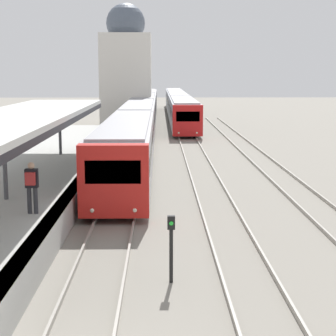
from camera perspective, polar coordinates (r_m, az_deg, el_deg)
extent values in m
cube|color=beige|center=(20.44, -16.46, 4.55)|extent=(4.00, 28.00, 0.20)
cube|color=black|center=(20.02, -11.00, 4.03)|extent=(0.08, 28.00, 0.24)
cylinder|color=#47474C|center=(20.61, -16.27, 0.57)|extent=(0.16, 0.16, 2.67)
cylinder|color=#47474C|center=(31.46, -10.93, 3.78)|extent=(0.16, 0.16, 2.67)
cylinder|color=#2D2D33|center=(18.46, -13.90, -3.23)|extent=(0.14, 0.14, 0.85)
cylinder|color=#2D2D33|center=(18.42, -13.30, -3.23)|extent=(0.14, 0.14, 0.85)
cube|color=black|center=(18.30, -13.69, -1.02)|extent=(0.40, 0.22, 0.60)
sphere|color=tan|center=(18.23, -13.74, 0.23)|extent=(0.22, 0.22, 0.22)
cube|color=#B22828|center=(18.10, -13.83, -1.07)|extent=(0.30, 0.18, 0.40)
cube|color=red|center=(20.50, -5.53, -1.28)|extent=(2.57, 0.70, 2.66)
cube|color=black|center=(20.11, -5.62, -0.42)|extent=(2.01, 0.04, 0.85)
sphere|color=#EFEACC|center=(20.47, -7.72, -4.30)|extent=(0.16, 0.16, 0.16)
sphere|color=#EFEACC|center=(20.34, -3.39, -4.32)|extent=(0.16, 0.16, 0.16)
cube|color=#B7B7BC|center=(29.12, -4.17, 1.97)|extent=(2.57, 16.80, 2.66)
cube|color=gray|center=(28.97, -4.20, 4.70)|extent=(2.26, 16.46, 0.12)
cube|color=black|center=(29.08, -4.17, 2.54)|extent=(2.59, 15.45, 0.69)
cylinder|color=black|center=(24.07, -7.46, -2.73)|extent=(0.12, 0.70, 0.70)
cylinder|color=black|center=(23.92, -2.24, -2.74)|extent=(0.12, 0.70, 0.70)
cylinder|color=black|center=(34.76, -5.44, 1.11)|extent=(0.12, 0.70, 0.70)
cylinder|color=black|center=(34.66, -1.83, 1.12)|extent=(0.12, 0.70, 0.70)
cube|color=#B7B7BC|center=(46.15, -2.97, 4.80)|extent=(2.57, 16.80, 2.66)
cube|color=gray|center=(46.06, -2.99, 6.53)|extent=(2.26, 16.46, 0.12)
cube|color=black|center=(46.13, -2.98, 5.16)|extent=(2.59, 15.45, 0.69)
cylinder|color=black|center=(40.92, -4.76, 2.40)|extent=(0.12, 0.70, 0.70)
cylinder|color=black|center=(40.83, -1.69, 2.41)|extent=(0.12, 0.70, 0.70)
cylinder|color=black|center=(51.75, -3.96, 3.92)|extent=(0.12, 0.70, 0.70)
cylinder|color=black|center=(51.68, -1.53, 3.93)|extent=(0.12, 0.70, 0.70)
cube|color=#B7B7BC|center=(63.25, -2.42, 6.10)|extent=(2.57, 16.80, 2.66)
cube|color=gray|center=(63.18, -2.43, 7.36)|extent=(2.26, 16.46, 0.12)
cube|color=black|center=(63.23, -2.42, 6.37)|extent=(2.59, 15.45, 0.69)
cylinder|color=black|center=(57.94, -3.64, 4.53)|extent=(0.12, 0.70, 0.70)
cylinder|color=black|center=(57.88, -1.47, 4.54)|extent=(0.12, 0.70, 0.70)
cylinder|color=black|center=(68.81, -3.21, 5.34)|extent=(0.12, 0.70, 0.70)
cylinder|color=black|center=(68.76, -1.38, 5.34)|extent=(0.12, 0.70, 0.70)
cube|color=#B7B7BC|center=(80.37, -2.10, 6.85)|extent=(2.57, 16.80, 2.66)
cube|color=gray|center=(80.31, -2.11, 7.84)|extent=(2.26, 16.46, 0.12)
cube|color=black|center=(80.35, -2.10, 7.06)|extent=(2.59, 15.45, 0.69)
cylinder|color=black|center=(75.02, -3.02, 5.69)|extent=(0.12, 0.70, 0.70)
cylinder|color=black|center=(74.97, -1.34, 5.70)|extent=(0.12, 0.70, 0.70)
cylinder|color=black|center=(85.91, -2.76, 6.19)|extent=(0.12, 0.70, 0.70)
cylinder|color=black|center=(85.87, -1.29, 6.19)|extent=(0.12, 0.70, 0.70)
cube|color=red|center=(46.92, 2.01, 4.84)|extent=(2.52, 0.70, 2.59)
cube|color=black|center=(46.56, 2.03, 5.25)|extent=(1.96, 0.04, 0.83)
sphere|color=#EFEACC|center=(46.64, 1.10, 3.59)|extent=(0.16, 0.16, 0.16)
sphere|color=#EFEACC|center=(46.72, 2.95, 3.59)|extent=(0.16, 0.16, 0.16)
cube|color=#A8ADB7|center=(55.20, 1.57, 5.56)|extent=(2.52, 15.92, 2.59)
cube|color=gray|center=(55.12, 1.58, 6.96)|extent=(2.21, 15.61, 0.12)
cube|color=black|center=(55.18, 1.57, 5.85)|extent=(2.54, 14.65, 0.67)
cylinder|color=black|center=(50.11, 0.60, 3.76)|extent=(0.12, 0.70, 0.70)
cylinder|color=black|center=(50.21, 3.04, 3.75)|extent=(0.12, 0.70, 0.70)
cylinder|color=black|center=(60.41, 0.34, 4.76)|extent=(0.12, 0.70, 0.70)
cylinder|color=black|center=(60.50, 2.37, 4.76)|extent=(0.12, 0.70, 0.70)
cube|color=#A8ADB7|center=(71.43, 1.01, 6.48)|extent=(2.52, 15.92, 2.59)
cube|color=gray|center=(71.37, 1.01, 7.57)|extent=(2.21, 15.61, 0.12)
cube|color=black|center=(71.41, 1.01, 6.71)|extent=(2.54, 14.65, 0.67)
cylinder|color=black|center=(66.32, 0.23, 5.19)|extent=(0.12, 0.70, 0.70)
cylinder|color=black|center=(66.39, 2.08, 5.19)|extent=(0.12, 0.70, 0.70)
cylinder|color=black|center=(76.64, 0.08, 5.79)|extent=(0.12, 0.70, 0.70)
cylinder|color=black|center=(76.70, 1.68, 5.78)|extent=(0.12, 0.70, 0.70)
cube|color=#A8ADB7|center=(87.67, 0.65, 7.06)|extent=(2.52, 15.92, 2.59)
cube|color=gray|center=(87.63, 0.66, 7.95)|extent=(2.21, 15.61, 0.12)
cube|color=black|center=(87.66, 0.66, 7.25)|extent=(2.54, 14.65, 0.67)
cylinder|color=black|center=(82.55, 0.01, 6.06)|extent=(0.12, 0.70, 0.70)
cylinder|color=black|center=(82.61, 1.50, 6.06)|extent=(0.12, 0.70, 0.70)
cylinder|color=black|center=(92.88, -0.10, 6.46)|extent=(0.12, 0.70, 0.70)
cylinder|color=black|center=(92.94, 1.23, 6.45)|extent=(0.12, 0.70, 0.70)
cylinder|color=black|center=(14.89, 0.32, -8.93)|extent=(0.10, 0.10, 1.45)
cube|color=black|center=(14.63, 0.33, -5.56)|extent=(0.20, 0.14, 0.36)
sphere|color=green|center=(14.54, 0.33, -5.65)|extent=(0.11, 0.11, 0.11)
cube|color=silver|center=(60.24, -4.26, 8.91)|extent=(5.27, 5.27, 9.50)
sphere|color=#4C5666|center=(60.46, -4.33, 14.47)|extent=(4.05, 4.05, 4.05)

